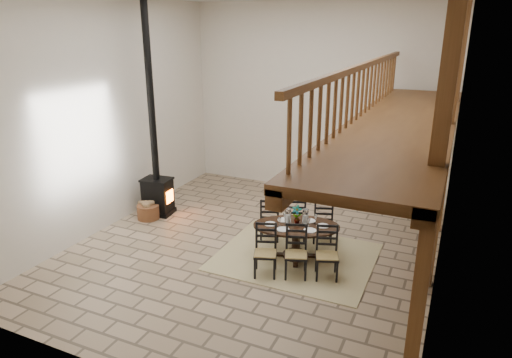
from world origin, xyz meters
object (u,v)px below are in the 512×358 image
at_px(dining_table, 296,240).
at_px(log_stack, 145,207).
at_px(wood_stove, 156,170).
at_px(log_basket, 148,211).

relative_size(dining_table, log_stack, 7.78).
bearing_deg(dining_table, wood_stove, 149.56).
xyz_separation_m(dining_table, wood_stove, (-3.81, 0.73, 0.74)).
bearing_deg(dining_table, log_stack, 151.81).
xyz_separation_m(dining_table, log_basket, (-3.85, 0.37, -0.19)).
bearing_deg(wood_stove, log_basket, -101.39).
height_order(log_basket, log_stack, log_basket).
height_order(dining_table, log_basket, dining_table).
relative_size(dining_table, log_basket, 4.37).
distance_m(dining_table, wood_stove, 3.95).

